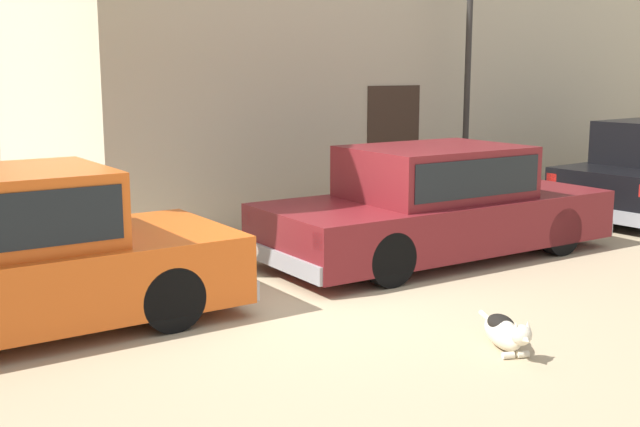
# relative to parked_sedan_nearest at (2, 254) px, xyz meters

# --- Properties ---
(ground_plane) EXTENTS (80.00, 80.00, 0.00)m
(ground_plane) POSITION_rel_parked_sedan_nearest_xyz_m (2.78, -0.88, -0.73)
(ground_plane) COLOR tan
(parked_sedan_nearest) EXTENTS (4.38, 1.84, 1.49)m
(parked_sedan_nearest) POSITION_rel_parked_sedan_nearest_xyz_m (0.00, 0.00, 0.00)
(parked_sedan_nearest) COLOR #D15619
(parked_sedan_nearest) RESTS_ON ground_plane
(parked_sedan_second) EXTENTS (4.83, 1.93, 1.42)m
(parked_sedan_second) POSITION_rel_parked_sedan_nearest_xyz_m (5.28, 0.02, -0.03)
(parked_sedan_second) COLOR maroon
(parked_sedan_second) RESTS_ON ground_plane
(apartment_block) EXTENTS (14.14, 6.02, 7.32)m
(apartment_block) POSITION_rel_parked_sedan_nearest_xyz_m (9.07, 5.92, 2.93)
(apartment_block) COLOR #BCB299
(apartment_block) RESTS_ON ground_plane
(stray_dog_spotted) EXTENTS (0.46, 0.93, 0.35)m
(stray_dog_spotted) POSITION_rel_parked_sedan_nearest_xyz_m (3.44, -2.88, -0.58)
(stray_dog_spotted) COLOR beige
(stray_dog_spotted) RESTS_ON ground_plane
(street_lamp) EXTENTS (0.22, 0.22, 3.97)m
(street_lamp) POSITION_rel_parked_sedan_nearest_xyz_m (7.90, 2.18, 1.79)
(street_lamp) COLOR #2D2B28
(street_lamp) RESTS_ON ground_plane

